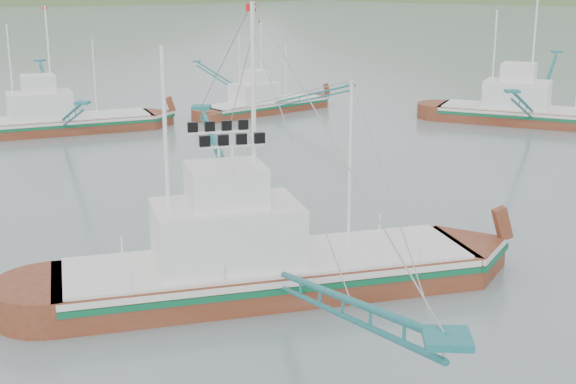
# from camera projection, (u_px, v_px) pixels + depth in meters

# --- Properties ---
(ground) EXTENTS (1200.00, 1200.00, 0.00)m
(ground) POSITION_uv_depth(u_px,v_px,m) (279.00, 313.00, 30.98)
(ground) COLOR slate
(ground) RESTS_ON ground
(main_boat) EXTENTS (17.72, 30.13, 12.59)m
(main_boat) POSITION_uv_depth(u_px,v_px,m) (265.00, 234.00, 32.39)
(main_boat) COLOR #632914
(main_boat) RESTS_ON ground
(bg_boat_right) EXTENTS (16.57, 28.11, 11.79)m
(bg_boat_right) POSITION_uv_depth(u_px,v_px,m) (535.00, 97.00, 67.89)
(bg_boat_right) COLOR #632914
(bg_boat_right) RESTS_ON ground
(bg_boat_left) EXTENTS (15.60, 25.28, 10.85)m
(bg_boat_left) POSITION_uv_depth(u_px,v_px,m) (58.00, 105.00, 64.54)
(bg_boat_left) COLOR #632914
(bg_boat_left) RESTS_ON ground
(bg_boat_far) EXTENTS (18.40, 18.96, 9.09)m
(bg_boat_far) POSITION_uv_depth(u_px,v_px,m) (265.00, 91.00, 73.68)
(bg_boat_far) COLOR #632914
(bg_boat_far) RESTS_ON ground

